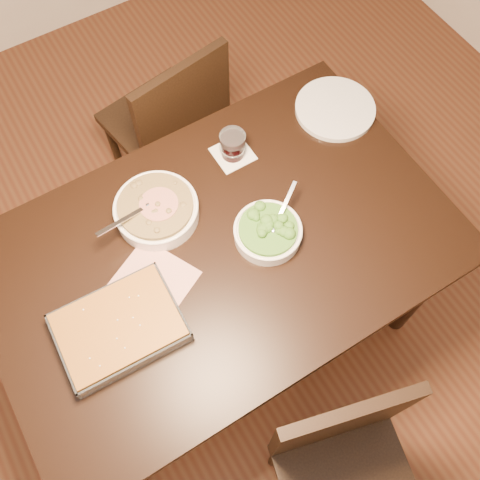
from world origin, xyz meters
The scene contains 11 objects.
ground centered at (0.00, 0.00, 0.00)m, with size 4.00×4.00×0.00m, color #4F2616.
table centered at (0.00, 0.00, 0.65)m, with size 1.40×0.90×0.75m.
magazine_a centered at (-0.26, -0.02, 0.75)m, with size 0.29×0.21×0.01m, color #B33B33.
coaster centered at (0.21, 0.27, 0.75)m, with size 0.12×0.12×0.00m, color white.
stew_bowl centered at (-0.11, 0.19, 0.79)m, with size 0.28×0.26×0.10m.
broccoli_bowl centered at (0.14, -0.04, 0.78)m, with size 0.22×0.21×0.08m.
baking_dish centered at (-0.37, -0.08, 0.78)m, with size 0.35×0.26×0.06m.
wine_tumbler centered at (0.21, 0.27, 0.80)m, with size 0.08×0.08×0.09m.
dinner_plate centered at (0.60, 0.24, 0.76)m, with size 0.27×0.27×0.02m, color silver.
chair_near centered at (0.01, -0.70, 0.47)m, with size 0.49×0.49×0.85m.
chair_far centered at (0.17, 0.69, 0.48)m, with size 0.47×0.47×0.87m.
Camera 1 is at (-0.31, -0.62, 2.19)m, focal length 40.00 mm.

